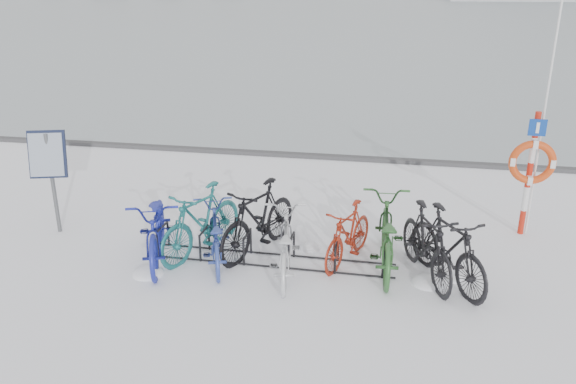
% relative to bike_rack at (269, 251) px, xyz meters
% --- Properties ---
extents(ground, '(900.00, 900.00, 0.00)m').
position_rel_bike_rack_xyz_m(ground, '(0.00, 0.00, -0.18)').
color(ground, white).
rests_on(ground, ground).
extents(ice_sheet, '(400.00, 298.00, 0.02)m').
position_rel_bike_rack_xyz_m(ice_sheet, '(0.00, 155.00, -0.17)').
color(ice_sheet, '#A0AEB5').
rests_on(ice_sheet, ground).
extents(quay_edge, '(400.00, 0.25, 0.10)m').
position_rel_bike_rack_xyz_m(quay_edge, '(0.00, 5.90, -0.13)').
color(quay_edge, '#3F3F42').
rests_on(quay_edge, ground).
extents(bike_rack, '(4.00, 0.48, 0.46)m').
position_rel_bike_rack_xyz_m(bike_rack, '(0.00, 0.00, 0.00)').
color(bike_rack, black).
rests_on(bike_rack, ground).
extents(info_board, '(0.66, 0.40, 1.86)m').
position_rel_bike_rack_xyz_m(info_board, '(-3.97, 0.39, 1.16)').
color(info_board, '#595B5E').
rests_on(info_board, ground).
extents(lifebuoy_station, '(0.77, 0.22, 4.00)m').
position_rel_bike_rack_xyz_m(lifebuoy_station, '(4.16, 1.86, 1.16)').
color(lifebuoy_station, red).
rests_on(lifebuoy_station, ground).
extents(bike_0, '(1.46, 2.32, 1.15)m').
position_rel_bike_rack_xyz_m(bike_0, '(-1.79, -0.20, 0.39)').
color(bike_0, navy).
rests_on(bike_0, ground).
extents(bike_1, '(1.22, 2.02, 1.17)m').
position_rel_bike_rack_xyz_m(bike_1, '(-1.16, 0.11, 0.41)').
color(bike_1, '#1B6366').
rests_on(bike_1, ground).
extents(bike_2, '(1.21, 1.91, 0.95)m').
position_rel_bike_rack_xyz_m(bike_2, '(-0.85, -0.15, 0.29)').
color(bike_2, '#2E4397').
rests_on(bike_2, ground).
extents(bike_3, '(1.29, 2.08, 1.21)m').
position_rel_bike_rack_xyz_m(bike_3, '(-0.26, 0.34, 0.42)').
color(bike_3, black).
rests_on(bike_3, ground).
extents(bike_4, '(0.97, 1.97, 0.99)m').
position_rel_bike_rack_xyz_m(bike_4, '(0.31, -0.32, 0.31)').
color(bike_4, silver).
rests_on(bike_4, ground).
extents(bike_5, '(0.98, 1.68, 0.98)m').
position_rel_bike_rack_xyz_m(bike_5, '(1.23, 0.28, 0.31)').
color(bike_5, maroon).
rests_on(bike_5, ground).
extents(bike_6, '(0.87, 2.18, 1.12)m').
position_rel_bike_rack_xyz_m(bike_6, '(1.81, 0.21, 0.38)').
color(bike_6, '#2C5C2A').
rests_on(bike_6, ground).
extents(bike_7, '(1.15, 1.96, 1.13)m').
position_rel_bike_rack_xyz_m(bike_7, '(2.42, -0.02, 0.39)').
color(bike_7, black).
rests_on(bike_7, ground).
extents(bike_8, '(1.44, 1.94, 1.16)m').
position_rel_bike_rack_xyz_m(bike_8, '(2.72, -0.12, 0.40)').
color(bike_8, black).
rests_on(bike_8, ground).
extents(snow_drifts, '(4.96, 1.90, 0.18)m').
position_rel_bike_rack_xyz_m(snow_drifts, '(0.59, -0.08, -0.18)').
color(snow_drifts, white).
rests_on(snow_drifts, ground).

